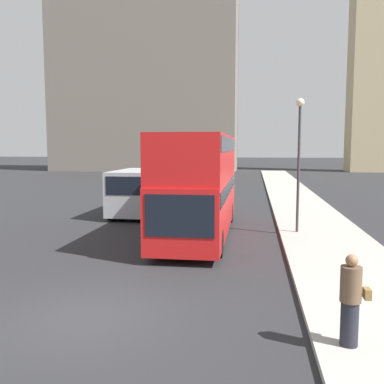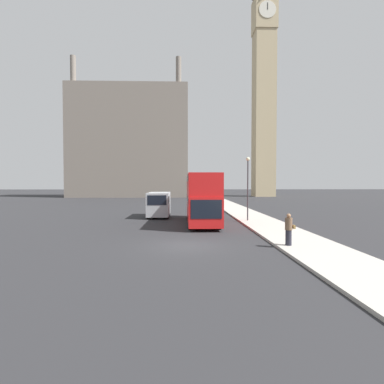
% 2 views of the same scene
% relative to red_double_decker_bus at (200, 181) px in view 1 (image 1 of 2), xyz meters
% --- Properties ---
extents(ground_plane, '(300.00, 300.00, 0.00)m').
position_rel_red_double_decker_bus_xyz_m(ground_plane, '(-1.47, -9.48, -2.44)').
color(ground_plane, '#28282B').
extents(building_block_distant, '(30.03, 11.15, 34.36)m').
position_rel_red_double_decker_bus_xyz_m(building_block_distant, '(-15.56, 51.97, 11.68)').
color(building_block_distant, slate).
rests_on(building_block_distant, ground_plane).
extents(red_double_decker_bus, '(2.62, 10.32, 4.39)m').
position_rel_red_double_decker_bus_xyz_m(red_double_decker_bus, '(0.00, 0.00, 0.00)').
color(red_double_decker_bus, red).
rests_on(red_double_decker_bus, ground_plane).
extents(white_van, '(2.23, 5.03, 2.60)m').
position_rel_red_double_decker_bus_xyz_m(white_van, '(-4.25, 4.93, -1.05)').
color(white_van, '#B2B7BC').
rests_on(white_van, ground_plane).
extents(pedestrian, '(0.55, 0.39, 1.77)m').
position_rel_red_double_decker_bus_xyz_m(pedestrian, '(4.19, -10.36, -1.40)').
color(pedestrian, '#23232D').
rests_on(pedestrian, sidewalk_strip).
extents(street_lamp, '(0.36, 0.36, 5.86)m').
position_rel_red_double_decker_bus_xyz_m(street_lamp, '(4.29, 0.72, 1.55)').
color(street_lamp, '#38383D').
rests_on(street_lamp, sidewalk_strip).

